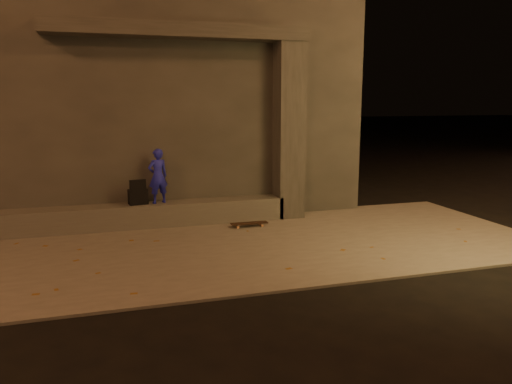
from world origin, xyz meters
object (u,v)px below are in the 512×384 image
object	(u,v)px
backpack	(138,196)
column	(289,132)
skateboarder	(158,176)
skateboard	(249,223)

from	to	relation	value
backpack	column	bearing A→B (deg)	-8.45
column	backpack	distance (m)	3.33
skateboarder	skateboard	distance (m)	2.02
column	skateboard	xyz separation A→B (m)	(-1.05, -0.65, -1.73)
skateboarder	skateboard	bearing A→B (deg)	142.40
skateboarder	backpack	bearing A→B (deg)	-16.35
column	skateboarder	xyz separation A→B (m)	(-2.72, 0.00, -0.81)
column	backpack	bearing A→B (deg)	-180.00
backpack	skateboard	world-z (taller)	backpack
column	skateboarder	distance (m)	2.84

